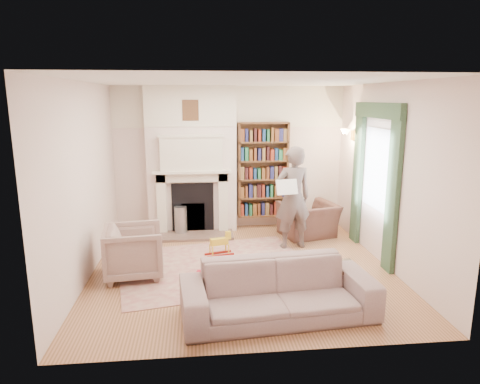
{
  "coord_description": "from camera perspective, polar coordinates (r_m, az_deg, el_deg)",
  "views": [
    {
      "loc": [
        -0.65,
        -6.16,
        2.56
      ],
      "look_at": [
        0.0,
        0.25,
        1.15
      ],
      "focal_mm": 32.0,
      "sensor_mm": 36.0,
      "label": 1
    }
  ],
  "objects": [
    {
      "name": "wall_back",
      "position": [
        8.51,
        -1.37,
        4.52
      ],
      "size": [
        4.5,
        0.0,
        4.5
      ],
      "primitive_type": "plane",
      "rotation": [
        1.57,
        0.0,
        0.0
      ],
      "color": "silver",
      "rests_on": "floor"
    },
    {
      "name": "wall_sconce",
      "position": [
        8.14,
        13.56,
        7.36
      ],
      "size": [
        0.2,
        0.24,
        0.24
      ],
      "primitive_type": null,
      "color": "gold",
      "rests_on": "wall_right"
    },
    {
      "name": "curtain_right",
      "position": [
        7.92,
        15.41,
        2.01
      ],
      "size": [
        0.07,
        0.32,
        2.4
      ],
      "primitive_type": "cube",
      "color": "#2B442E",
      "rests_on": "floor"
    },
    {
      "name": "coffee_table",
      "position": [
        5.81,
        11.78,
        -11.61
      ],
      "size": [
        0.7,
        0.45,
        0.45
      ],
      "primitive_type": null,
      "rotation": [
        0.0,
        0.0,
        0.01
      ],
      "color": "black",
      "rests_on": "floor"
    },
    {
      "name": "armchair_reading",
      "position": [
        8.2,
        9.09,
        -3.68
      ],
      "size": [
        1.16,
        1.07,
        0.63
      ],
      "primitive_type": "imported",
      "rotation": [
        0.0,
        0.0,
        3.4
      ],
      "color": "#442624",
      "rests_on": "floor"
    },
    {
      "name": "ceiling",
      "position": [
        6.2,
        0.24,
        14.57
      ],
      "size": [
        4.5,
        4.5,
        0.0
      ],
      "primitive_type": "plane",
      "rotation": [
        3.14,
        0.0,
        0.0
      ],
      "color": "white",
      "rests_on": "wall_back"
    },
    {
      "name": "board_game",
      "position": [
        6.26,
        -3.67,
        -11.55
      ],
      "size": [
        0.53,
        0.53,
        0.03
      ],
      "primitive_type": "cube",
      "rotation": [
        0.0,
        0.0,
        0.41
      ],
      "color": "#F0F054",
      "rests_on": "rug"
    },
    {
      "name": "rug",
      "position": [
        6.76,
        -3.28,
        -9.89
      ],
      "size": [
        3.25,
        2.72,
        0.01
      ],
      "primitive_type": "cube",
      "rotation": [
        0.0,
        0.0,
        0.19
      ],
      "color": "#C5B895",
      "rests_on": "floor"
    },
    {
      "name": "paraffin_heater",
      "position": [
        8.27,
        -7.9,
        -3.8
      ],
      "size": [
        0.3,
        0.3,
        0.55
      ],
      "primitive_type": "cylinder",
      "rotation": [
        0.0,
        0.0,
        -0.29
      ],
      "color": "#9A9CA1",
      "rests_on": "floor"
    },
    {
      "name": "wall_left",
      "position": [
        6.47,
        -20.02,
        1.26
      ],
      "size": [
        0.0,
        4.5,
        4.5
      ],
      "primitive_type": "plane",
      "rotation": [
        1.57,
        0.0,
        1.57
      ],
      "color": "silver",
      "rests_on": "floor"
    },
    {
      "name": "window",
      "position": [
        7.25,
        17.76,
        2.95
      ],
      "size": [
        0.02,
        0.9,
        1.3
      ],
      "primitive_type": "cube",
      "color": "silver",
      "rests_on": "wall_right"
    },
    {
      "name": "wall_front",
      "position": [
        4.13,
        3.53,
        -4.01
      ],
      "size": [
        4.5,
        0.0,
        4.5
      ],
      "primitive_type": "plane",
      "rotation": [
        -1.57,
        0.0,
        0.0
      ],
      "color": "silver",
      "rests_on": "floor"
    },
    {
      "name": "bookcase",
      "position": [
        8.49,
        3.09,
        2.95
      ],
      "size": [
        1.0,
        0.24,
        1.85
      ],
      "primitive_type": "cube",
      "color": "brown",
      "rests_on": "floor"
    },
    {
      "name": "man_reading",
      "position": [
        7.39,
        7.05,
        -0.79
      ],
      "size": [
        0.72,
        0.54,
        1.78
      ],
      "primitive_type": "imported",
      "rotation": [
        0.0,
        0.0,
        3.32
      ],
      "color": "#5E4F4B",
      "rests_on": "floor"
    },
    {
      "name": "rocking_horse",
      "position": [
        7.13,
        -2.79,
        -6.97
      ],
      "size": [
        0.49,
        0.3,
        0.41
      ],
      "primitive_type": null,
      "rotation": [
        0.0,
        0.0,
        0.27
      ],
      "color": "gold",
      "rests_on": "rug"
    },
    {
      "name": "fireplace",
      "position": [
        8.29,
        -6.45,
        4.14
      ],
      "size": [
        1.7,
        0.58,
        2.8
      ],
      "color": "silver",
      "rests_on": "floor"
    },
    {
      "name": "game_box_lid",
      "position": [
        6.43,
        -4.69,
        -10.79
      ],
      "size": [
        0.3,
        0.23,
        0.04
      ],
      "primitive_type": "cube",
      "rotation": [
        0.0,
        0.0,
        -0.23
      ],
      "color": "#A31221",
      "rests_on": "rug"
    },
    {
      "name": "wall_right",
      "position": [
        6.91,
        19.15,
        1.99
      ],
      "size": [
        0.0,
        4.5,
        4.5
      ],
      "primitive_type": "plane",
      "rotation": [
        1.57,
        0.0,
        -1.57
      ],
      "color": "silver",
      "rests_on": "floor"
    },
    {
      "name": "sofa",
      "position": [
        5.22,
        5.14,
        -12.97
      ],
      "size": [
        2.36,
        1.1,
        0.67
      ],
      "primitive_type": "imported",
      "rotation": [
        0.0,
        0.0,
        0.09
      ],
      "color": "#9F9283",
      "rests_on": "floor"
    },
    {
      "name": "curtain_left",
      "position": [
        6.66,
        19.71,
        -0.18
      ],
      "size": [
        0.07,
        0.32,
        2.4
      ],
      "primitive_type": "cube",
      "color": "#2B442E",
      "rests_on": "floor"
    },
    {
      "name": "armchair_left",
      "position": [
        6.48,
        -13.96,
        -7.7
      ],
      "size": [
        0.93,
        0.91,
        0.76
      ],
      "primitive_type": "imported",
      "rotation": [
        0.0,
        0.0,
        1.69
      ],
      "color": "#A79D89",
      "rests_on": "floor"
    },
    {
      "name": "floor",
      "position": [
        6.7,
        0.22,
        -10.11
      ],
      "size": [
        4.5,
        4.5,
        0.0
      ],
      "primitive_type": "plane",
      "color": "brown",
      "rests_on": "ground"
    },
    {
      "name": "newspaper",
      "position": [
        7.12,
        6.27,
        0.67
      ],
      "size": [
        0.38,
        0.17,
        0.25
      ],
      "primitive_type": "cube",
      "rotation": [
        -0.35,
        0.0,
        0.18
      ],
      "color": "white",
      "rests_on": "man_reading"
    },
    {
      "name": "pelmet",
      "position": [
        7.15,
        17.92,
        10.32
      ],
      "size": [
        0.09,
        1.7,
        0.24
      ],
      "primitive_type": "cube",
      "color": "#2B442E",
      "rests_on": "wall_right"
    },
    {
      "name": "comic_annuals",
      "position": [
        6.44,
        1.89,
        -10.88
      ],
      "size": [
        0.93,
        0.72,
        0.02
      ],
      "color": "red",
      "rests_on": "rug"
    }
  ]
}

